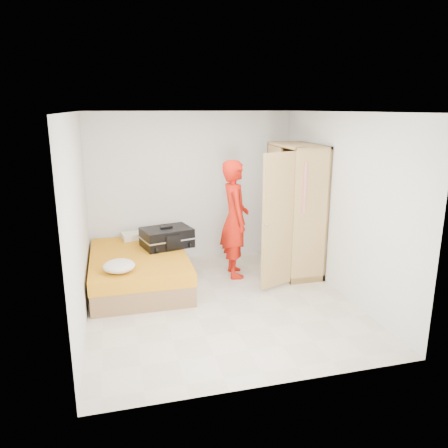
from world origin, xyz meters
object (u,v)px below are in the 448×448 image
object	(u,v)px
suitcase	(167,237)
round_cushion	(119,266)
person	(235,219)
wardrobe	(294,213)
bed	(139,269)

from	to	relation	value
suitcase	round_cushion	size ratio (longest dim) A/B	2.06
person	round_cushion	xyz separation A→B (m)	(-1.83, -0.73, -0.36)
person	wardrobe	bearing A→B (deg)	-92.39
wardrobe	suitcase	world-z (taller)	wardrobe
wardrobe	round_cushion	bearing A→B (deg)	-167.32
bed	round_cushion	xyz separation A→B (m)	(-0.30, -0.68, 0.33)
bed	wardrobe	xyz separation A→B (m)	(2.50, -0.05, 0.75)
wardrobe	round_cushion	xyz separation A→B (m)	(-2.80, -0.63, -0.42)
wardrobe	suitcase	distance (m)	2.08
suitcase	round_cushion	bearing A→B (deg)	-142.81
bed	wardrobe	distance (m)	2.61
round_cushion	suitcase	bearing A→B (deg)	51.13
bed	person	xyz separation A→B (m)	(1.54, 0.05, 0.69)
wardrobe	suitcase	xyz separation A→B (m)	(-2.03, 0.33, -0.35)
bed	person	bearing A→B (deg)	1.79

